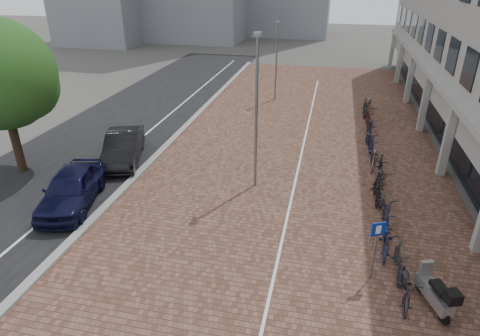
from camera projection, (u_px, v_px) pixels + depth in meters
name	position (u px, v px, depth m)	size (l,w,h in m)	color
ground	(196.00, 291.00, 12.38)	(140.00, 140.00, 0.00)	#474442
plaza_brick	(300.00, 146.00, 22.51)	(14.50, 42.00, 0.04)	brown
street_asphalt	(117.00, 131.00, 24.70)	(8.00, 50.00, 0.03)	black
curb	(178.00, 135.00, 23.89)	(0.35, 42.00, 0.14)	gray
lane_line	(147.00, 133.00, 24.29)	(0.12, 44.00, 0.00)	white
parking_line	(303.00, 146.00, 22.46)	(0.10, 30.00, 0.00)	white
car_navy	(71.00, 188.00, 16.59)	(1.82, 4.51, 1.54)	black
car_dark	(123.00, 147.00, 20.53)	(1.58, 4.53, 1.49)	black
scooter_front	(435.00, 291.00, 11.55)	(0.54, 1.73, 1.19)	#96969A
parking_sign	(376.00, 243.00, 12.25)	(0.42, 0.22, 2.12)	slate
lamp_near	(256.00, 116.00, 16.99)	(0.12, 0.12, 6.55)	slate
lamp_far	(276.00, 63.00, 29.32)	(0.12, 0.12, 5.49)	gray
street_tree	(4.00, 77.00, 17.95)	(4.86, 4.86, 7.07)	#382619
bike_row	(375.00, 157.00, 19.95)	(1.27, 20.45, 1.05)	black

